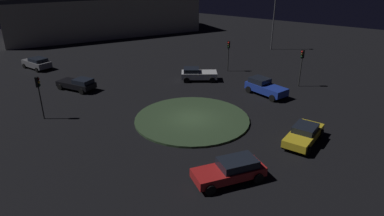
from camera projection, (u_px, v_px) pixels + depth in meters
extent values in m
plane|color=black|center=(192.00, 120.00, 29.51)|extent=(114.64, 114.64, 0.00)
cylinder|color=#2D4228|center=(192.00, 119.00, 29.48)|extent=(10.00, 10.00, 0.18)
cube|color=gold|center=(304.00, 135.00, 25.58)|extent=(4.56, 1.89, 0.56)
cube|color=black|center=(305.00, 128.00, 25.54)|extent=(1.94, 1.62, 0.45)
cylinder|color=black|center=(308.00, 151.00, 23.99)|extent=(0.69, 0.23, 0.69)
cylinder|color=black|center=(284.00, 144.00, 24.94)|extent=(0.69, 0.23, 0.69)
cylinder|color=black|center=(321.00, 133.00, 26.44)|extent=(0.69, 0.23, 0.69)
cylinder|color=black|center=(299.00, 127.00, 27.39)|extent=(0.69, 0.23, 0.69)
cube|color=silver|center=(199.00, 75.00, 39.14)|extent=(3.86, 4.42, 0.69)
cube|color=black|center=(191.00, 70.00, 38.90)|extent=(2.35, 2.38, 0.45)
cylinder|color=black|center=(211.00, 75.00, 40.15)|extent=(0.56, 0.68, 0.67)
cylinder|color=black|center=(212.00, 80.00, 38.43)|extent=(0.56, 0.68, 0.67)
cylinder|color=black|center=(187.00, 75.00, 40.12)|extent=(0.56, 0.68, 0.67)
cylinder|color=black|center=(187.00, 80.00, 38.40)|extent=(0.56, 0.68, 0.67)
cube|color=slate|center=(37.00, 63.00, 43.52)|extent=(2.01, 4.22, 0.74)
cube|color=black|center=(38.00, 60.00, 43.03)|extent=(1.70, 2.19, 0.42)
cylinder|color=black|center=(24.00, 66.00, 43.81)|extent=(0.25, 0.62, 0.61)
cylinder|color=black|center=(37.00, 63.00, 45.16)|extent=(0.25, 0.62, 0.61)
cylinder|color=black|center=(37.00, 70.00, 42.18)|extent=(0.25, 0.62, 0.61)
cylinder|color=black|center=(50.00, 67.00, 43.53)|extent=(0.25, 0.62, 0.61)
cube|color=black|center=(76.00, 84.00, 36.32)|extent=(2.26, 4.42, 0.57)
cube|color=black|center=(83.00, 81.00, 35.68)|extent=(1.74, 2.00, 0.46)
cylinder|color=black|center=(60.00, 87.00, 36.35)|extent=(0.30, 0.66, 0.63)
cylinder|color=black|center=(72.00, 82.00, 37.77)|extent=(0.30, 0.66, 0.63)
cylinder|color=black|center=(82.00, 91.00, 35.10)|extent=(0.30, 0.66, 0.63)
cylinder|color=black|center=(93.00, 86.00, 36.52)|extent=(0.30, 0.66, 0.63)
cube|color=red|center=(229.00, 172.00, 21.05)|extent=(4.74, 4.04, 0.58)
cube|color=black|center=(238.00, 163.00, 21.03)|extent=(2.82, 2.62, 0.51)
cylinder|color=black|center=(210.00, 190.00, 19.86)|extent=(0.69, 0.57, 0.68)
cylinder|color=black|center=(199.00, 174.00, 21.37)|extent=(0.69, 0.57, 0.68)
cylinder|color=black|center=(258.00, 178.00, 20.95)|extent=(0.69, 0.57, 0.68)
cylinder|color=black|center=(244.00, 164.00, 22.47)|extent=(0.69, 0.57, 0.68)
cube|color=#1E38A5|center=(266.00, 88.00, 34.75)|extent=(3.06, 4.74, 0.74)
cube|color=black|center=(260.00, 80.00, 35.18)|extent=(2.09, 2.29, 0.54)
cylinder|color=black|center=(284.00, 94.00, 34.27)|extent=(0.42, 0.74, 0.70)
cylinder|color=black|center=(272.00, 98.00, 33.25)|extent=(0.42, 0.74, 0.70)
cylinder|color=black|center=(260.00, 86.00, 36.56)|extent=(0.42, 0.74, 0.70)
cylinder|color=black|center=(249.00, 90.00, 35.53)|extent=(0.42, 0.74, 0.70)
cylinder|color=#2D2D2D|center=(300.00, 72.00, 36.89)|extent=(0.12, 0.12, 3.22)
cube|color=black|center=(303.00, 54.00, 36.07)|extent=(0.31, 0.36, 0.90)
sphere|color=red|center=(302.00, 52.00, 35.89)|extent=(0.20, 0.20, 0.20)
sphere|color=#4C380F|center=(302.00, 54.00, 36.00)|extent=(0.20, 0.20, 0.20)
sphere|color=#0F3819|center=(301.00, 57.00, 36.10)|extent=(0.20, 0.20, 0.20)
cylinder|color=#2D2D2D|center=(228.00, 60.00, 42.16)|extent=(0.12, 0.12, 2.94)
cube|color=black|center=(229.00, 45.00, 41.39)|extent=(0.30, 0.35, 0.90)
sphere|color=red|center=(229.00, 43.00, 41.16)|extent=(0.20, 0.20, 0.20)
sphere|color=#4C380F|center=(228.00, 45.00, 41.27)|extent=(0.20, 0.20, 0.20)
sphere|color=#0F3819|center=(228.00, 47.00, 41.38)|extent=(0.20, 0.20, 0.20)
cylinder|color=#2D2D2D|center=(41.00, 103.00, 29.14)|extent=(0.12, 0.12, 2.98)
cube|color=black|center=(37.00, 82.00, 28.37)|extent=(0.37, 0.35, 0.90)
sphere|color=#3F0C0C|center=(38.00, 79.00, 28.26)|extent=(0.20, 0.20, 0.20)
sphere|color=yellow|center=(39.00, 82.00, 28.37)|extent=(0.20, 0.20, 0.20)
sphere|color=#0F3819|center=(39.00, 85.00, 28.47)|extent=(0.20, 0.20, 0.20)
cylinder|color=#4C4C51|center=(273.00, 23.00, 51.81)|extent=(0.18, 0.18, 8.24)
cube|color=#B7B299|center=(105.00, 16.00, 63.23)|extent=(35.62, 25.71, 6.85)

